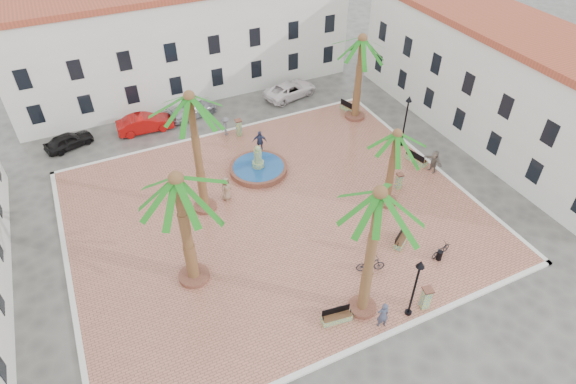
# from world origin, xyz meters

# --- Properties ---
(ground) EXTENTS (120.00, 120.00, 0.00)m
(ground) POSITION_xyz_m (0.00, 0.00, 0.00)
(ground) COLOR #56544F
(ground) RESTS_ON ground
(plaza) EXTENTS (26.00, 22.00, 0.15)m
(plaza) POSITION_xyz_m (0.00, 0.00, 0.07)
(plaza) COLOR #AD6751
(plaza) RESTS_ON ground
(kerb_n) EXTENTS (26.30, 0.30, 0.16)m
(kerb_n) POSITION_xyz_m (0.00, 11.00, 0.08)
(kerb_n) COLOR silver
(kerb_n) RESTS_ON ground
(kerb_s) EXTENTS (26.30, 0.30, 0.16)m
(kerb_s) POSITION_xyz_m (0.00, -11.00, 0.08)
(kerb_s) COLOR silver
(kerb_s) RESTS_ON ground
(kerb_e) EXTENTS (0.30, 22.30, 0.16)m
(kerb_e) POSITION_xyz_m (13.00, 0.00, 0.08)
(kerb_e) COLOR silver
(kerb_e) RESTS_ON ground
(kerb_w) EXTENTS (0.30, 22.30, 0.16)m
(kerb_w) POSITION_xyz_m (-13.00, 0.00, 0.08)
(kerb_w) COLOR silver
(kerb_w) RESTS_ON ground
(building_north) EXTENTS (30.40, 7.40, 9.50)m
(building_north) POSITION_xyz_m (-0.00, 19.99, 4.77)
(building_north) COLOR silver
(building_north) RESTS_ON ground
(building_east) EXTENTS (7.40, 26.40, 9.00)m
(building_east) POSITION_xyz_m (19.99, 2.00, 4.52)
(building_east) COLOR silver
(building_east) RESTS_ON ground
(fountain) EXTENTS (4.26, 4.26, 2.20)m
(fountain) POSITION_xyz_m (0.84, 4.74, 0.45)
(fountain) COLOR brown
(fountain) RESTS_ON plaza
(palm_nw) EXTENTS (5.01, 5.01, 8.73)m
(palm_nw) POSITION_xyz_m (-3.99, 2.49, 7.66)
(palm_nw) COLOR brown
(palm_nw) RESTS_ON plaza
(palm_sw) EXTENTS (5.77, 5.77, 7.63)m
(palm_sw) POSITION_xyz_m (-6.44, -3.06, 6.47)
(palm_sw) COLOR brown
(palm_sw) RESTS_ON plaza
(palm_s) EXTENTS (4.94, 4.94, 8.50)m
(palm_s) POSITION_xyz_m (1.14, -9.06, 7.45)
(palm_s) COLOR brown
(palm_s) RESTS_ON plaza
(palm_e) EXTENTS (4.64, 4.64, 5.85)m
(palm_e) POSITION_xyz_m (7.33, -2.26, 4.95)
(palm_e) COLOR brown
(palm_e) RESTS_ON plaza
(palm_ne) EXTENTS (5.49, 5.49, 7.37)m
(palm_ne) POSITION_xyz_m (11.29, 8.26, 6.27)
(palm_ne) COLOR brown
(palm_ne) RESTS_ON plaza
(bench_s) EXTENTS (1.69, 0.73, 0.87)m
(bench_s) POSITION_xyz_m (-0.51, -9.14, 0.39)
(bench_s) COLOR #7D9965
(bench_s) RESTS_ON plaza
(bench_se) EXTENTS (1.59, 1.28, 0.84)m
(bench_se) POSITION_xyz_m (6.01, -5.86, 0.39)
(bench_se) COLOR #7D9965
(bench_se) RESTS_ON plaza
(bench_e) EXTENTS (0.93, 1.83, 0.93)m
(bench_e) POSITION_xyz_m (12.01, 0.65, 0.41)
(bench_e) COLOR #7D9965
(bench_e) RESTS_ON plaza
(bench_ne) EXTENTS (1.04, 1.90, 0.96)m
(bench_ne) POSITION_xyz_m (11.38, 9.32, 0.42)
(bench_ne) COLOR #7D9965
(bench_ne) RESTS_ON plaza
(lamppost_s) EXTENTS (0.45, 0.45, 4.14)m
(lamppost_s) POSITION_xyz_m (3.20, -10.40, 2.95)
(lamppost_s) COLOR black
(lamppost_s) RESTS_ON plaza
(lamppost_e) EXTENTS (0.47, 0.47, 4.30)m
(lamppost_e) POSITION_xyz_m (12.40, 3.05, 3.06)
(lamppost_e) COLOR black
(lamppost_e) RESTS_ON plaza
(bollard_se) EXTENTS (0.62, 0.62, 1.47)m
(bollard_se) POSITION_xyz_m (4.22, -10.40, 0.91)
(bollard_se) COLOR #7D9965
(bollard_se) RESTS_ON plaza
(bollard_n) EXTENTS (0.55, 0.55, 1.42)m
(bollard_n) POSITION_xyz_m (1.27, 9.87, 0.89)
(bollard_n) COLOR #7D9965
(bollard_n) RESTS_ON plaza
(bollard_e) EXTENTS (0.50, 0.50, 1.25)m
(bollard_e) POSITION_xyz_m (8.95, -1.37, 0.80)
(bollard_e) COLOR #7D9965
(bollard_e) RESTS_ON plaza
(litter_bin) EXTENTS (0.33, 0.33, 0.64)m
(litter_bin) POSITION_xyz_m (7.19, -8.00, 0.47)
(litter_bin) COLOR black
(litter_bin) RESTS_ON plaza
(cyclist_a) EXTENTS (0.72, 0.56, 1.77)m
(cyclist_a) POSITION_xyz_m (1.46, -10.40, 1.03)
(cyclist_a) COLOR #3B4056
(cyclist_a) RESTS_ON plaza
(bicycle_a) EXTENTS (1.64, 0.85, 0.82)m
(bicycle_a) POSITION_xyz_m (7.49, -7.72, 0.56)
(bicycle_a) COLOR black
(bicycle_a) RESTS_ON plaza
(cyclist_b) EXTENTS (0.99, 0.96, 1.61)m
(cyclist_b) POSITION_xyz_m (3.82, -5.76, 0.95)
(cyclist_b) COLOR brown
(cyclist_b) RESTS_ON plaza
(bicycle_b) EXTENTS (1.77, 1.01, 1.02)m
(bicycle_b) POSITION_xyz_m (2.99, -6.96, 0.66)
(bicycle_b) COLOR black
(bicycle_b) RESTS_ON plaza
(pedestrian_fountain_a) EXTENTS (1.06, 0.98, 1.81)m
(pedestrian_fountain_a) POSITION_xyz_m (-2.36, 2.73, 1.06)
(pedestrian_fountain_a) COLOR #85674F
(pedestrian_fountain_a) RESTS_ON plaza
(pedestrian_fountain_b) EXTENTS (1.19, 0.86, 1.88)m
(pedestrian_fountain_b) POSITION_xyz_m (1.89, 6.94, 1.09)
(pedestrian_fountain_b) COLOR #2F3555
(pedestrian_fountain_b) RESTS_ON plaza
(pedestrian_north) EXTENTS (0.86, 1.15, 1.58)m
(pedestrian_north) POSITION_xyz_m (0.36, 10.40, 0.94)
(pedestrian_north) COLOR #56555B
(pedestrian_north) RESTS_ON plaza
(pedestrian_east) EXTENTS (0.77, 1.68, 1.75)m
(pedestrian_east) POSITION_xyz_m (12.40, -0.78, 1.02)
(pedestrian_east) COLOR #6B5E54
(pedestrian_east) RESTS_ON plaza
(car_black) EXTENTS (3.98, 2.55, 1.26)m
(car_black) POSITION_xyz_m (-11.38, 14.18, 0.63)
(car_black) COLOR black
(car_black) RESTS_ON ground
(car_red) EXTENTS (4.57, 1.76, 1.48)m
(car_red) POSITION_xyz_m (-5.40, 14.01, 0.74)
(car_red) COLOR #A10C0A
(car_red) RESTS_ON ground
(car_silver) EXTENTS (4.66, 2.84, 1.26)m
(car_silver) POSITION_xyz_m (-1.17, 14.63, 0.63)
(car_silver) COLOR #ADACB5
(car_silver) RESTS_ON ground
(car_white) EXTENTS (5.45, 3.44, 1.40)m
(car_white) POSITION_xyz_m (7.98, 14.16, 0.70)
(car_white) COLOR white
(car_white) RESTS_ON ground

